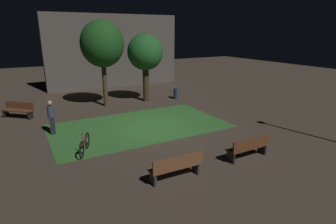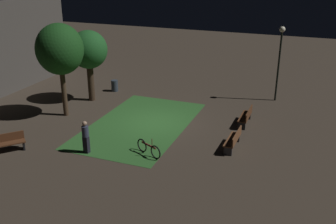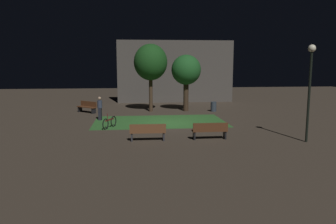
{
  "view_description": "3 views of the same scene",
  "coord_description": "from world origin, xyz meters",
  "px_view_note": "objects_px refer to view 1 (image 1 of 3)",
  "views": [
    {
      "loc": [
        -5.69,
        -11.55,
        4.65
      ],
      "look_at": [
        0.81,
        0.18,
        0.69
      ],
      "focal_mm": 29.36,
      "sensor_mm": 36.0,
      "label": 1
    },
    {
      "loc": [
        -18.54,
        -7.91,
        8.56
      ],
      "look_at": [
        -0.07,
        -0.73,
        0.77
      ],
      "focal_mm": 41.75,
      "sensor_mm": 36.0,
      "label": 2
    },
    {
      "loc": [
        -2.29,
        -20.95,
        3.91
      ],
      "look_at": [
        -0.13,
        -0.63,
        0.84
      ],
      "focal_mm": 35.44,
      "sensor_mm": 36.0,
      "label": 3
    }
  ],
  "objects_px": {
    "tree_lawn_side": "(102,44)",
    "trash_bin": "(177,93)",
    "bench_back_row": "(176,166)",
    "pedestrian": "(51,117)",
    "bicycle": "(85,145)",
    "tree_near_wall": "(145,53)",
    "bench_front_right": "(249,147)",
    "bench_path_side": "(18,109)"
  },
  "relations": [
    {
      "from": "bench_front_right",
      "to": "trash_bin",
      "type": "bearing_deg",
      "value": 75.14
    },
    {
      "from": "tree_near_wall",
      "to": "bicycle",
      "type": "height_order",
      "value": "tree_near_wall"
    },
    {
      "from": "bench_back_row",
      "to": "tree_lawn_side",
      "type": "height_order",
      "value": "tree_lawn_side"
    },
    {
      "from": "bench_front_right",
      "to": "tree_lawn_side",
      "type": "distance_m",
      "value": 10.93
    },
    {
      "from": "tree_near_wall",
      "to": "tree_lawn_side",
      "type": "distance_m",
      "value": 2.91
    },
    {
      "from": "bench_back_row",
      "to": "bench_front_right",
      "type": "relative_size",
      "value": 1.0
    },
    {
      "from": "pedestrian",
      "to": "bench_back_row",
      "type": "bearing_deg",
      "value": -65.08
    },
    {
      "from": "bicycle",
      "to": "bench_path_side",
      "type": "bearing_deg",
      "value": 108.45
    },
    {
      "from": "tree_near_wall",
      "to": "bicycle",
      "type": "bearing_deg",
      "value": -130.94
    },
    {
      "from": "bicycle",
      "to": "tree_lawn_side",
      "type": "bearing_deg",
      "value": 66.61
    },
    {
      "from": "bench_path_side",
      "to": "tree_near_wall",
      "type": "xyz_separation_m",
      "value": [
        7.82,
        0.08,
        2.77
      ]
    },
    {
      "from": "bench_path_side",
      "to": "tree_near_wall",
      "type": "height_order",
      "value": "tree_near_wall"
    },
    {
      "from": "tree_near_wall",
      "to": "tree_lawn_side",
      "type": "bearing_deg",
      "value": 179.69
    },
    {
      "from": "trash_bin",
      "to": "pedestrian",
      "type": "height_order",
      "value": "pedestrian"
    },
    {
      "from": "bench_path_side",
      "to": "trash_bin",
      "type": "relative_size",
      "value": 2.14
    },
    {
      "from": "bench_back_row",
      "to": "bicycle",
      "type": "distance_m",
      "value": 4.13
    },
    {
      "from": "bench_front_right",
      "to": "bicycle",
      "type": "distance_m",
      "value": 6.37
    },
    {
      "from": "bench_back_row",
      "to": "tree_near_wall",
      "type": "xyz_separation_m",
      "value": [
        3.54,
        10.07,
        2.77
      ]
    },
    {
      "from": "bench_back_row",
      "to": "tree_lawn_side",
      "type": "xyz_separation_m",
      "value": [
        0.71,
        10.09,
        3.41
      ]
    },
    {
      "from": "bench_front_right",
      "to": "trash_bin",
      "type": "relative_size",
      "value": 2.32
    },
    {
      "from": "bicycle",
      "to": "bench_front_right",
      "type": "bearing_deg",
      "value": -33.72
    },
    {
      "from": "pedestrian",
      "to": "tree_near_wall",
      "type": "bearing_deg",
      "value": 29.64
    },
    {
      "from": "bicycle",
      "to": "trash_bin",
      "type": "bearing_deg",
      "value": 37.65
    },
    {
      "from": "bench_front_right",
      "to": "bicycle",
      "type": "relative_size",
      "value": 1.2
    },
    {
      "from": "bench_path_side",
      "to": "pedestrian",
      "type": "bearing_deg",
      "value": -69.93
    },
    {
      "from": "tree_lawn_side",
      "to": "bench_path_side",
      "type": "bearing_deg",
      "value": -178.91
    },
    {
      "from": "bench_front_right",
      "to": "tree_near_wall",
      "type": "bearing_deg",
      "value": 87.87
    },
    {
      "from": "bench_back_row",
      "to": "tree_near_wall",
      "type": "distance_m",
      "value": 11.03
    },
    {
      "from": "bench_back_row",
      "to": "pedestrian",
      "type": "relative_size",
      "value": 1.12
    },
    {
      "from": "tree_near_wall",
      "to": "pedestrian",
      "type": "distance_m",
      "value": 7.86
    },
    {
      "from": "tree_lawn_side",
      "to": "trash_bin",
      "type": "bearing_deg",
      "value": -5.78
    },
    {
      "from": "bicycle",
      "to": "pedestrian",
      "type": "relative_size",
      "value": 0.93
    },
    {
      "from": "bench_path_side",
      "to": "tree_lawn_side",
      "type": "xyz_separation_m",
      "value": [
        4.99,
        0.09,
        3.41
      ]
    },
    {
      "from": "bench_back_row",
      "to": "trash_bin",
      "type": "bearing_deg",
      "value": 59.21
    },
    {
      "from": "tree_near_wall",
      "to": "bicycle",
      "type": "distance_m",
      "value": 9.13
    },
    {
      "from": "bench_front_right",
      "to": "tree_near_wall",
      "type": "relative_size",
      "value": 0.4
    },
    {
      "from": "pedestrian",
      "to": "bench_path_side",
      "type": "bearing_deg",
      "value": 110.07
    },
    {
      "from": "tree_lawn_side",
      "to": "trash_bin",
      "type": "xyz_separation_m",
      "value": [
        5.0,
        -0.51,
        -3.5
      ]
    },
    {
      "from": "bench_path_side",
      "to": "bench_front_right",
      "type": "bearing_deg",
      "value": -53.29
    },
    {
      "from": "bench_back_row",
      "to": "tree_near_wall",
      "type": "relative_size",
      "value": 0.4
    },
    {
      "from": "bench_back_row",
      "to": "pedestrian",
      "type": "distance_m",
      "value": 7.03
    },
    {
      "from": "tree_lawn_side",
      "to": "bicycle",
      "type": "bearing_deg",
      "value": -113.39
    }
  ]
}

